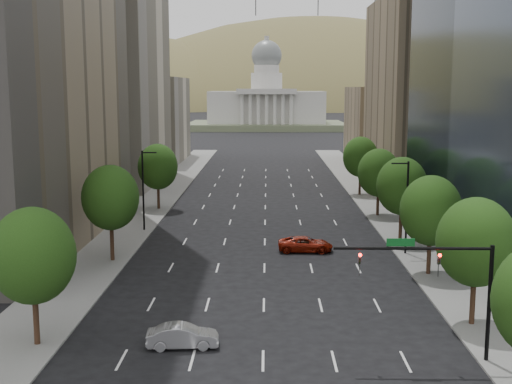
# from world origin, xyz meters

# --- Properties ---
(sidewalk_left) EXTENTS (6.00, 200.00, 0.15)m
(sidewalk_left) POSITION_xyz_m (-15.50, 60.00, 0.07)
(sidewalk_left) COLOR slate
(sidewalk_left) RESTS_ON ground
(sidewalk_right) EXTENTS (6.00, 200.00, 0.15)m
(sidewalk_right) POSITION_xyz_m (15.50, 60.00, 0.07)
(sidewalk_right) COLOR slate
(sidewalk_right) RESTS_ON ground
(midrise_cream_left) EXTENTS (14.00, 30.00, 35.00)m
(midrise_cream_left) POSITION_xyz_m (-25.00, 103.00, 17.50)
(midrise_cream_left) COLOR beige
(midrise_cream_left) RESTS_ON ground
(filler_left) EXTENTS (14.00, 26.00, 18.00)m
(filler_left) POSITION_xyz_m (-25.00, 136.00, 9.00)
(filler_left) COLOR beige
(filler_left) RESTS_ON ground
(parking_tan_right) EXTENTS (14.00, 30.00, 30.00)m
(parking_tan_right) POSITION_xyz_m (25.00, 100.00, 15.00)
(parking_tan_right) COLOR #8C7759
(parking_tan_right) RESTS_ON ground
(filler_right) EXTENTS (14.00, 26.00, 16.00)m
(filler_right) POSITION_xyz_m (25.00, 133.00, 8.00)
(filler_right) COLOR #8C7759
(filler_right) RESTS_ON ground
(tree_right_1) EXTENTS (5.20, 5.20, 8.75)m
(tree_right_1) POSITION_xyz_m (14.00, 36.00, 5.75)
(tree_right_1) COLOR #382316
(tree_right_1) RESTS_ON ground
(tree_right_2) EXTENTS (5.20, 5.20, 8.61)m
(tree_right_2) POSITION_xyz_m (14.00, 48.00, 5.60)
(tree_right_2) COLOR #382316
(tree_right_2) RESTS_ON ground
(tree_right_3) EXTENTS (5.20, 5.20, 8.89)m
(tree_right_3) POSITION_xyz_m (14.00, 60.00, 5.89)
(tree_right_3) COLOR #382316
(tree_right_3) RESTS_ON ground
(tree_right_4) EXTENTS (5.20, 5.20, 8.46)m
(tree_right_4) POSITION_xyz_m (14.00, 74.00, 5.46)
(tree_right_4) COLOR #382316
(tree_right_4) RESTS_ON ground
(tree_right_5) EXTENTS (5.20, 5.20, 8.75)m
(tree_right_5) POSITION_xyz_m (14.00, 90.00, 5.75)
(tree_right_5) COLOR #382316
(tree_right_5) RESTS_ON ground
(tree_left_0) EXTENTS (5.20, 5.20, 8.75)m
(tree_left_0) POSITION_xyz_m (-14.00, 32.00, 5.75)
(tree_left_0) COLOR #382316
(tree_left_0) RESTS_ON ground
(tree_left_1) EXTENTS (5.20, 5.20, 8.97)m
(tree_left_1) POSITION_xyz_m (-14.00, 52.00, 5.96)
(tree_left_1) COLOR #382316
(tree_left_1) RESTS_ON ground
(tree_left_2) EXTENTS (5.20, 5.20, 8.68)m
(tree_left_2) POSITION_xyz_m (-14.00, 78.00, 5.68)
(tree_left_2) COLOR #382316
(tree_left_2) RESTS_ON ground
(streetlight_rn) EXTENTS (1.70, 0.20, 9.00)m
(streetlight_rn) POSITION_xyz_m (13.44, 55.00, 4.84)
(streetlight_rn) COLOR black
(streetlight_rn) RESTS_ON ground
(streetlight_ln) EXTENTS (1.70, 0.20, 9.00)m
(streetlight_ln) POSITION_xyz_m (-13.44, 65.00, 4.84)
(streetlight_ln) COLOR black
(streetlight_ln) RESTS_ON ground
(traffic_signal) EXTENTS (9.12, 0.40, 7.38)m
(traffic_signal) POSITION_xyz_m (10.53, 30.00, 5.17)
(traffic_signal) COLOR black
(traffic_signal) RESTS_ON ground
(capitol) EXTENTS (60.00, 40.00, 35.20)m
(capitol) POSITION_xyz_m (0.00, 249.71, 8.58)
(capitol) COLOR #596647
(capitol) RESTS_ON ground
(foothills) EXTENTS (720.00, 413.00, 263.00)m
(foothills) POSITION_xyz_m (34.67, 599.39, -37.78)
(foothills) COLOR olive
(foothills) RESTS_ON ground
(car_silver) EXTENTS (4.53, 1.91, 1.45)m
(car_silver) POSITION_xyz_m (-4.96, 31.92, 0.73)
(car_silver) COLOR #9B9CA0
(car_silver) RESTS_ON ground
(car_red_far) EXTENTS (5.37, 2.56, 1.48)m
(car_red_far) POSITION_xyz_m (3.98, 56.01, 0.74)
(car_red_far) COLOR maroon
(car_red_far) RESTS_ON ground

